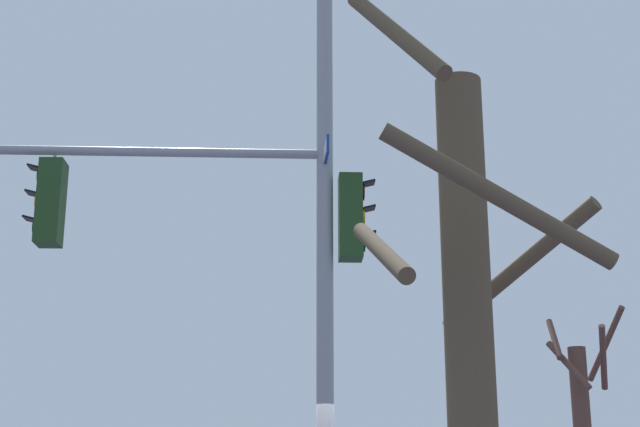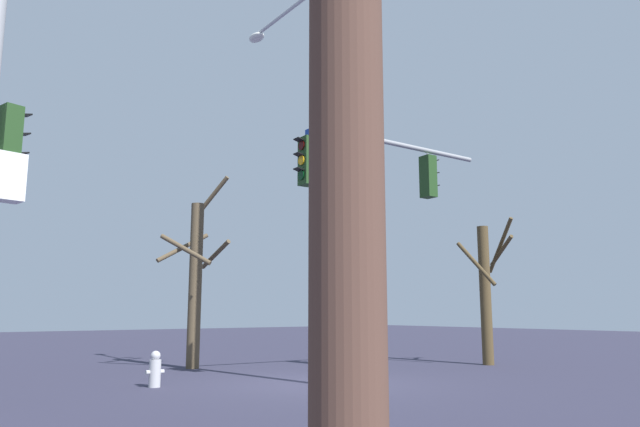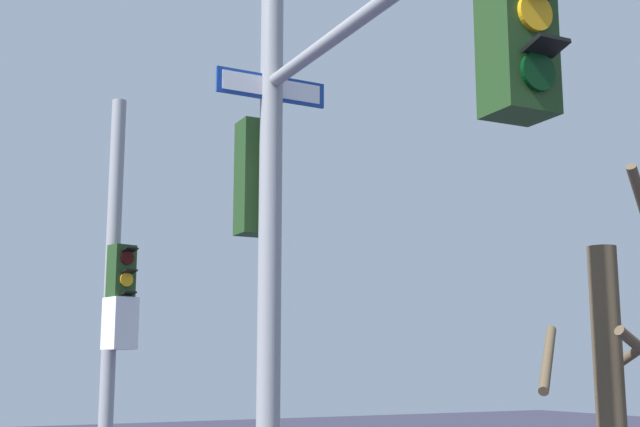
{
  "view_description": "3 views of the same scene",
  "coord_description": "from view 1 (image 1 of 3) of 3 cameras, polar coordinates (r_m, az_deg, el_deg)",
  "views": [
    {
      "loc": [
        0.99,
        11.59,
        1.43
      ],
      "look_at": [
        0.11,
        -0.21,
        4.93
      ],
      "focal_mm": 54.0,
      "sensor_mm": 36.0,
      "label": 1
    },
    {
      "loc": [
        -7.79,
        -10.55,
        1.53
      ],
      "look_at": [
        0.46,
        0.41,
        3.8
      ],
      "focal_mm": 33.29,
      "sensor_mm": 36.0,
      "label": 2
    },
    {
      "loc": [
        6.98,
        -3.36,
        3.09
      ],
      "look_at": [
        0.42,
        0.22,
        4.42
      ],
      "focal_mm": 47.9,
      "sensor_mm": 36.0,
      "label": 3
    }
  ],
  "objects": [
    {
      "name": "bare_tree_across_street",
      "position": [
        7.05,
        8.74,
        -7.71
      ],
      "size": [
        1.92,
        1.98,
        5.43
      ],
      "color": "brown",
      "rests_on": "ground"
    },
    {
      "name": "main_signal_pole_assembly",
      "position": [
        12.15,
        -2.93,
        2.28
      ],
      "size": [
        5.77,
        3.92,
        9.7
      ],
      "rotation": [
        0.0,
        0.0,
        6.25
      ],
      "color": "gray",
      "rests_on": "ground"
    }
  ]
}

